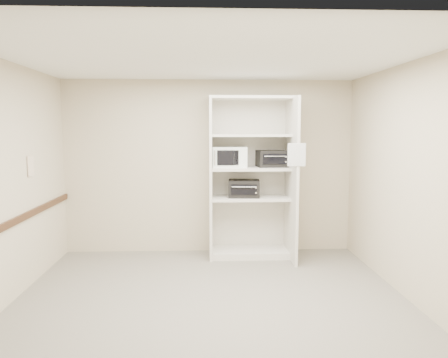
{
  "coord_description": "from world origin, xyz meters",
  "views": [
    {
      "loc": [
        -0.07,
        -4.85,
        1.94
      ],
      "look_at": [
        0.21,
        1.37,
        1.23
      ],
      "focal_mm": 35.0,
      "sensor_mm": 36.0,
      "label": 1
    }
  ],
  "objects_px": {
    "microwave": "(229,157)",
    "toaster_oven_upper": "(272,159)",
    "shelving_unit": "(253,183)",
    "toaster_oven_lower": "(244,188)"
  },
  "relations": [
    {
      "from": "toaster_oven_upper",
      "to": "toaster_oven_lower",
      "type": "bearing_deg",
      "value": -179.94
    },
    {
      "from": "shelving_unit",
      "to": "toaster_oven_upper",
      "type": "distance_m",
      "value": 0.47
    },
    {
      "from": "shelving_unit",
      "to": "toaster_oven_lower",
      "type": "xyz_separation_m",
      "value": [
        -0.14,
        -0.03,
        -0.08
      ]
    },
    {
      "from": "microwave",
      "to": "toaster_oven_upper",
      "type": "distance_m",
      "value": 0.65
    },
    {
      "from": "shelving_unit",
      "to": "toaster_oven_lower",
      "type": "relative_size",
      "value": 5.23
    },
    {
      "from": "microwave",
      "to": "toaster_oven_lower",
      "type": "distance_m",
      "value": 0.53
    },
    {
      "from": "toaster_oven_lower",
      "to": "microwave",
      "type": "bearing_deg",
      "value": 169.7
    },
    {
      "from": "shelving_unit",
      "to": "toaster_oven_upper",
      "type": "bearing_deg",
      "value": 4.76
    },
    {
      "from": "microwave",
      "to": "toaster_oven_upper",
      "type": "relative_size",
      "value": 1.17
    },
    {
      "from": "shelving_unit",
      "to": "microwave",
      "type": "relative_size",
      "value": 4.73
    }
  ]
}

